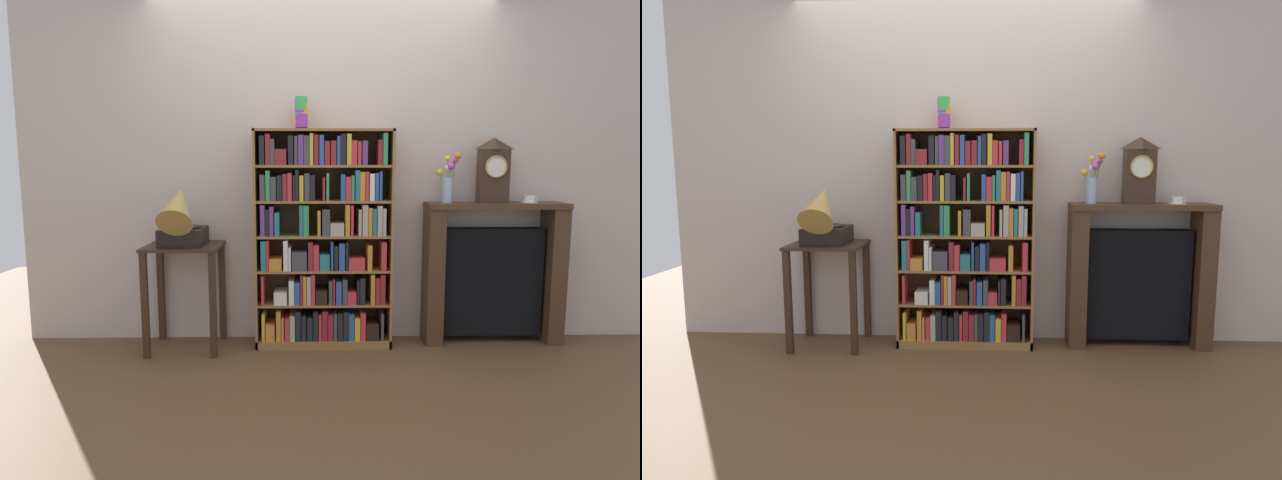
{
  "view_description": "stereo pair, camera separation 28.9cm",
  "coord_description": "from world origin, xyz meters",
  "views": [
    {
      "loc": [
        -0.1,
        -3.82,
        1.33
      ],
      "look_at": [
        -0.02,
        0.11,
        0.78
      ],
      "focal_mm": 30.65,
      "sensor_mm": 36.0,
      "label": 1
    },
    {
      "loc": [
        0.18,
        -3.82,
        1.33
      ],
      "look_at": [
        -0.02,
        0.11,
        0.78
      ],
      "focal_mm": 30.65,
      "sensor_mm": 36.0,
      "label": 2
    }
  ],
  "objects": [
    {
      "name": "flower_vase",
      "position": [
        0.91,
        0.13,
        1.21
      ],
      "size": [
        0.15,
        0.14,
        0.36
      ],
      "color": "#99B2D1",
      "rests_on": "fireplace_mantel"
    },
    {
      "name": "bookshelf",
      "position": [
        -0.0,
        0.1,
        0.75
      ],
      "size": [
        0.98,
        0.31,
        1.57
      ],
      "color": "olive",
      "rests_on": "ground"
    },
    {
      "name": "gramophone",
      "position": [
        -0.99,
        -0.05,
        0.96
      ],
      "size": [
        0.3,
        0.51,
        0.49
      ],
      "color": "black",
      "rests_on": "side_table_left"
    },
    {
      "name": "side_table_left",
      "position": [
        -0.99,
        0.03,
        0.56
      ],
      "size": [
        0.53,
        0.48,
        0.76
      ],
      "color": "#382316",
      "rests_on": "ground"
    },
    {
      "name": "ground_plane",
      "position": [
        0.0,
        0.0,
        -0.01
      ],
      "size": [
        7.74,
        6.4,
        0.02
      ],
      "primitive_type": "cube",
      "color": "brown"
    },
    {
      "name": "mantel_clock",
      "position": [
        1.23,
        0.13,
        1.28
      ],
      "size": [
        0.21,
        0.13,
        0.47
      ],
      "color": "#382316",
      "rests_on": "fireplace_mantel"
    },
    {
      "name": "teacup_with_saucer",
      "position": [
        1.5,
        0.13,
        1.07
      ],
      "size": [
        0.13,
        0.13,
        0.05
      ],
      "color": "white",
      "rests_on": "fireplace_mantel"
    },
    {
      "name": "cup_stack",
      "position": [
        -0.16,
        0.15,
        1.69
      ],
      "size": [
        0.09,
        0.09,
        0.23
      ],
      "color": "black",
      "rests_on": "bookshelf"
    },
    {
      "name": "fireplace_mantel",
      "position": [
        1.26,
        0.15,
        0.52
      ],
      "size": [
        1.01,
        0.27,
        1.05
      ],
      "color": "#472D1C",
      "rests_on": "ground"
    },
    {
      "name": "wall_back",
      "position": [
        0.13,
        0.31,
        1.3
      ],
      "size": [
        4.74,
        0.08,
        2.6
      ],
      "primitive_type": "cube",
      "color": "beige",
      "rests_on": "ground"
    }
  ]
}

